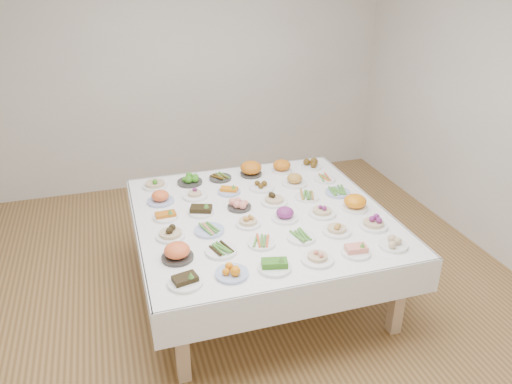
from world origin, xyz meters
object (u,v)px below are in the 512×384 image
object	(u,v)px
dish_0	(185,279)
dish_18	(166,214)
display_table	(261,221)
dish_35	(311,164)

from	to	relation	value
dish_0	dish_18	size ratio (longest dim) A/B	1.16
display_table	dish_35	xyz separation A→B (m)	(0.77, 0.77, 0.11)
dish_18	display_table	bearing A→B (deg)	-11.49
display_table	dish_0	xyz separation A→B (m)	(-0.76, -0.77, 0.11)
dish_35	display_table	bearing A→B (deg)	-134.77
display_table	dish_35	bearing A→B (deg)	45.23
display_table	dish_0	world-z (taller)	dish_0
display_table	dish_35	size ratio (longest dim) A/B	10.19
dish_18	dish_35	xyz separation A→B (m)	(1.53, 0.62, 0.01)
display_table	dish_0	size ratio (longest dim) A/B	8.90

